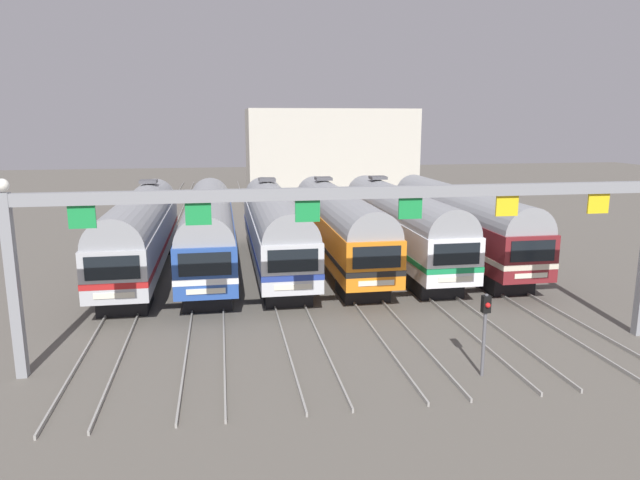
{
  "coord_description": "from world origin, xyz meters",
  "views": [
    {
      "loc": [
        -4.96,
        -33.84,
        8.81
      ],
      "look_at": [
        0.64,
        -1.16,
        1.95
      ],
      "focal_mm": 32.32,
      "sensor_mm": 36.0,
      "label": 1
    }
  ],
  "objects_px": {
    "commuter_train_blue": "(209,228)",
    "yard_signal_mast": "(485,319)",
    "commuter_train_white": "(399,222)",
    "catenary_gantry": "(360,218)",
    "commuter_train_stainless": "(140,230)",
    "commuter_train_silver": "(274,226)",
    "commuter_train_orange": "(338,224)",
    "commuter_train_maroon": "(458,220)"
  },
  "relations": [
    {
      "from": "commuter_train_silver",
      "to": "commuter_train_blue",
      "type": "bearing_deg",
      "value": -179.94
    },
    {
      "from": "commuter_train_white",
      "to": "commuter_train_maroon",
      "type": "xyz_separation_m",
      "value": [
        3.87,
        -0.0,
        -0.0
      ]
    },
    {
      "from": "commuter_train_silver",
      "to": "catenary_gantry",
      "type": "relative_size",
      "value": 0.73
    },
    {
      "from": "commuter_train_stainless",
      "to": "catenary_gantry",
      "type": "distance_m",
      "value": 16.82
    },
    {
      "from": "commuter_train_maroon",
      "to": "catenary_gantry",
      "type": "height_order",
      "value": "catenary_gantry"
    },
    {
      "from": "commuter_train_maroon",
      "to": "commuter_train_orange",
      "type": "bearing_deg",
      "value": 179.97
    },
    {
      "from": "commuter_train_blue",
      "to": "yard_signal_mast",
      "type": "relative_size",
      "value": 6.03
    },
    {
      "from": "commuter_train_stainless",
      "to": "commuter_train_blue",
      "type": "xyz_separation_m",
      "value": [
        3.87,
        -0.0,
        -0.0
      ]
    },
    {
      "from": "commuter_train_stainless",
      "to": "catenary_gantry",
      "type": "height_order",
      "value": "catenary_gantry"
    },
    {
      "from": "commuter_train_blue",
      "to": "catenary_gantry",
      "type": "relative_size",
      "value": 0.73
    },
    {
      "from": "commuter_train_blue",
      "to": "yard_signal_mast",
      "type": "xyz_separation_m",
      "value": [
        9.67,
        -16.15,
        -0.6
      ]
    },
    {
      "from": "commuter_train_white",
      "to": "catenary_gantry",
      "type": "relative_size",
      "value": 0.73
    },
    {
      "from": "commuter_train_silver",
      "to": "commuter_train_white",
      "type": "relative_size",
      "value": 1.0
    },
    {
      "from": "commuter_train_blue",
      "to": "commuter_train_maroon",
      "type": "height_order",
      "value": "same"
    },
    {
      "from": "catenary_gantry",
      "to": "yard_signal_mast",
      "type": "relative_size",
      "value": 8.22
    },
    {
      "from": "commuter_train_stainless",
      "to": "commuter_train_silver",
      "type": "bearing_deg",
      "value": 0.0
    },
    {
      "from": "catenary_gantry",
      "to": "commuter_train_stainless",
      "type": "bearing_deg",
      "value": 125.63
    },
    {
      "from": "commuter_train_silver",
      "to": "commuter_train_maroon",
      "type": "xyz_separation_m",
      "value": [
        11.61,
        -0.0,
        -0.0
      ]
    },
    {
      "from": "catenary_gantry",
      "to": "yard_signal_mast",
      "type": "bearing_deg",
      "value": -34.5
    },
    {
      "from": "commuter_train_white",
      "to": "commuter_train_maroon",
      "type": "relative_size",
      "value": 1.0
    },
    {
      "from": "commuter_train_white",
      "to": "catenary_gantry",
      "type": "xyz_separation_m",
      "value": [
        -5.8,
        -13.5,
        2.64
      ]
    },
    {
      "from": "yard_signal_mast",
      "to": "commuter_train_silver",
      "type": "bearing_deg",
      "value": 109.76
    },
    {
      "from": "commuter_train_maroon",
      "to": "yard_signal_mast",
      "type": "bearing_deg",
      "value": -109.76
    },
    {
      "from": "commuter_train_stainless",
      "to": "commuter_train_blue",
      "type": "bearing_deg",
      "value": -0.06
    },
    {
      "from": "commuter_train_stainless",
      "to": "commuter_train_blue",
      "type": "distance_m",
      "value": 3.87
    },
    {
      "from": "commuter_train_silver",
      "to": "catenary_gantry",
      "type": "height_order",
      "value": "catenary_gantry"
    },
    {
      "from": "commuter_train_silver",
      "to": "commuter_train_orange",
      "type": "height_order",
      "value": "same"
    },
    {
      "from": "commuter_train_blue",
      "to": "catenary_gantry",
      "type": "xyz_separation_m",
      "value": [
        5.8,
        -13.49,
        2.64
      ]
    },
    {
      "from": "commuter_train_blue",
      "to": "catenary_gantry",
      "type": "height_order",
      "value": "catenary_gantry"
    },
    {
      "from": "commuter_train_silver",
      "to": "catenary_gantry",
      "type": "bearing_deg",
      "value": -81.84
    },
    {
      "from": "commuter_train_blue",
      "to": "commuter_train_orange",
      "type": "distance_m",
      "value": 7.74
    },
    {
      "from": "catenary_gantry",
      "to": "commuter_train_blue",
      "type": "bearing_deg",
      "value": 113.27
    },
    {
      "from": "commuter_train_silver",
      "to": "commuter_train_white",
      "type": "distance_m",
      "value": 7.74
    },
    {
      "from": "commuter_train_stainless",
      "to": "catenary_gantry",
      "type": "relative_size",
      "value": 0.73
    },
    {
      "from": "commuter_train_stainless",
      "to": "commuter_train_maroon",
      "type": "relative_size",
      "value": 1.0
    },
    {
      "from": "commuter_train_orange",
      "to": "commuter_train_maroon",
      "type": "distance_m",
      "value": 7.74
    },
    {
      "from": "commuter_train_orange",
      "to": "yard_signal_mast",
      "type": "xyz_separation_m",
      "value": [
        1.93,
        -16.16,
        -0.6
      ]
    },
    {
      "from": "commuter_train_orange",
      "to": "commuter_train_maroon",
      "type": "xyz_separation_m",
      "value": [
        7.74,
        -0.0,
        -0.0
      ]
    },
    {
      "from": "commuter_train_stainless",
      "to": "yard_signal_mast",
      "type": "distance_m",
      "value": 21.09
    },
    {
      "from": "commuter_train_stainless",
      "to": "commuter_train_blue",
      "type": "relative_size",
      "value": 1.0
    },
    {
      "from": "commuter_train_white",
      "to": "commuter_train_blue",
      "type": "bearing_deg",
      "value": -179.98
    },
    {
      "from": "commuter_train_blue",
      "to": "commuter_train_maroon",
      "type": "relative_size",
      "value": 1.0
    }
  ]
}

